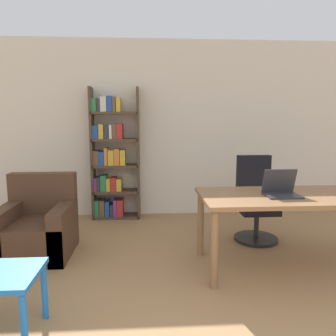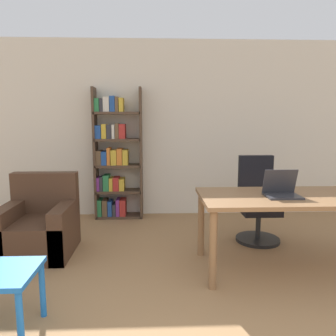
{
  "view_description": "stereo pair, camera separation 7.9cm",
  "coord_description": "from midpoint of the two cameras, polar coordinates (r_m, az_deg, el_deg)",
  "views": [
    {
      "loc": [
        -0.41,
        -0.61,
        1.49
      ],
      "look_at": [
        -0.2,
        2.68,
        1.01
      ],
      "focal_mm": 35.0,
      "sensor_mm": 36.0,
      "label": 1
    },
    {
      "loc": [
        -0.33,
        -0.61,
        1.49
      ],
      "look_at": [
        -0.2,
        2.68,
        1.01
      ],
      "focal_mm": 35.0,
      "sensor_mm": 36.0,
      "label": 2
    }
  ],
  "objects": [
    {
      "name": "wall_back",
      "position": [
        5.15,
        0.41,
        6.77
      ],
      "size": [
        8.0,
        0.06,
        2.7
      ],
      "color": "beige",
      "rests_on": "ground_plane"
    },
    {
      "name": "armchair",
      "position": [
        4.01,
        -22.28,
        -9.82
      ],
      "size": [
        0.76,
        0.77,
        0.88
      ],
      "color": "#472D1E",
      "rests_on": "ground_plane"
    },
    {
      "name": "laptop",
      "position": [
        3.38,
        18.46,
        -3.66
      ],
      "size": [
        0.33,
        0.26,
        0.26
      ],
      "color": "#2D2D33",
      "rests_on": "desk"
    },
    {
      "name": "desk",
      "position": [
        3.49,
        20.25,
        -5.8
      ],
      "size": [
        1.84,
        0.86,
        0.76
      ],
      "color": "olive",
      "rests_on": "ground_plane"
    },
    {
      "name": "office_chair",
      "position": [
        4.26,
        14.45,
        -6.0
      ],
      "size": [
        0.54,
        0.54,
        1.05
      ],
      "color": "black",
      "rests_on": "ground_plane"
    },
    {
      "name": "bookshelf",
      "position": [
        5.02,
        -10.25,
        1.57
      ],
      "size": [
        0.72,
        0.28,
        1.97
      ],
      "color": "#4C3828",
      "rests_on": "ground_plane"
    }
  ]
}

